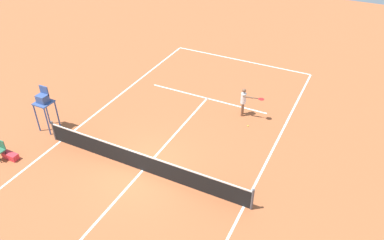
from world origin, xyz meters
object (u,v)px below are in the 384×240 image
Objects in this scene: umpire_chair at (44,102)px; courtside_chair_near at (0,149)px; player_serving at (244,100)px; equipment_bag at (11,156)px; tennis_ball at (248,126)px.

umpire_chair is 2.54× the size of courtside_chair_near.
umpire_chair is (8.39, 5.58, 0.65)m from player_serving.
equipment_bag is (-0.07, 2.58, -1.46)m from umpire_chair.
courtside_chair_near is at bearing 23.71° from equipment_bag.
umpire_chair is 3.17× the size of equipment_bag.
player_serving reaches higher than tennis_ball.
umpire_chair is at bearing -88.47° from equipment_bag.
courtside_chair_near is at bearing 83.81° from umpire_chair.
player_serving is at bearing -135.56° from equipment_bag.
tennis_ball is 0.03× the size of umpire_chair.
courtside_chair_near is at bearing -54.77° from player_serving.
player_serving reaches higher than courtside_chair_near.
player_serving reaches higher than equipment_bag.
player_serving is 0.67× the size of umpire_chair.
player_serving is 12.04m from courtside_chair_near.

